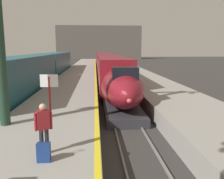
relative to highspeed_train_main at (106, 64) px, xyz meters
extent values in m
cube|color=gray|center=(-4.05, -14.50, -1.43)|extent=(4.80, 110.00, 1.05)
cube|color=gray|center=(4.05, -14.50, -1.43)|extent=(4.80, 110.00, 1.05)
cube|color=yellow|center=(-1.77, -14.50, -0.90)|extent=(0.20, 107.80, 0.01)
cube|color=slate|center=(-0.75, -11.75, -1.89)|extent=(0.08, 110.00, 0.12)
cube|color=slate|center=(0.75, -11.75, -1.89)|extent=(0.08, 110.00, 0.12)
cube|color=slate|center=(-8.85, -11.75, -1.89)|extent=(0.08, 110.00, 0.12)
cube|color=slate|center=(-7.35, -11.75, -1.89)|extent=(0.08, 110.00, 0.12)
ellipsoid|color=maroon|center=(0.00, -24.20, -0.12)|extent=(2.78, 7.42, 2.56)
cube|color=#28282D|center=(0.00, -24.57, -1.68)|extent=(2.46, 6.31, 0.55)
cube|color=black|center=(0.00, -25.87, 0.95)|extent=(1.59, 1.00, 0.90)
sphere|color=#F24C4C|center=(0.00, -27.83, -0.27)|extent=(0.28, 0.28, 0.28)
cube|color=maroon|center=(0.00, -14.98, 0.12)|extent=(2.90, 14.00, 3.05)
cube|color=black|center=(-1.42, -14.98, 0.67)|extent=(0.04, 11.90, 0.80)
cube|color=black|center=(1.42, -14.98, 0.67)|extent=(0.04, 11.90, 0.80)
cube|color=silver|center=(0.00, -14.98, -1.15)|extent=(2.92, 13.30, 0.24)
cube|color=black|center=(0.00, -19.46, -1.67)|extent=(2.03, 2.20, 0.56)
cube|color=black|center=(0.00, -10.50, -1.67)|extent=(2.03, 2.20, 0.56)
cube|color=maroon|center=(0.00, 1.62, 0.12)|extent=(2.90, 18.00, 3.05)
cube|color=black|center=(-1.42, 1.62, 0.67)|extent=(0.04, 15.84, 0.80)
cube|color=black|center=(1.42, 1.62, 0.67)|extent=(0.04, 15.84, 0.80)
cube|color=black|center=(0.00, -4.50, -1.67)|extent=(2.03, 2.20, 0.56)
cube|color=black|center=(0.00, 7.74, -1.67)|extent=(2.03, 2.20, 0.56)
cube|color=maroon|center=(0.00, 20.22, 0.12)|extent=(2.90, 18.00, 3.05)
cube|color=black|center=(-1.42, 20.22, 0.67)|extent=(0.04, 15.84, 0.80)
cube|color=black|center=(1.42, 20.22, 0.67)|extent=(0.04, 15.84, 0.80)
cube|color=black|center=(0.00, 14.10, -1.67)|extent=(2.03, 2.20, 0.56)
cube|color=black|center=(0.00, 26.34, -1.67)|extent=(2.03, 2.20, 0.56)
cube|color=#145660|center=(-8.10, -19.73, 0.20)|extent=(2.85, 18.00, 3.30)
cube|color=black|center=(-9.49, -19.73, 0.70)|extent=(0.04, 15.30, 0.90)
cube|color=black|center=(-6.71, -19.73, 0.70)|extent=(0.04, 15.30, 0.90)
cube|color=black|center=(-8.10, -13.97, -1.69)|extent=(2.00, 2.00, 0.52)
cube|color=#145660|center=(-8.10, -1.13, 0.20)|extent=(2.85, 18.00, 3.30)
cylinder|color=#23232D|center=(-3.41, -32.81, -0.48)|extent=(0.13, 0.13, 0.85)
cylinder|color=#23232D|center=(-3.57, -32.87, -0.48)|extent=(0.13, 0.13, 0.85)
cube|color=maroon|center=(-3.49, -32.84, 0.26)|extent=(0.43, 0.34, 0.62)
cylinder|color=maroon|center=(-3.27, -32.75, 0.21)|extent=(0.09, 0.09, 0.58)
cylinder|color=maroon|center=(-3.72, -32.93, 0.21)|extent=(0.09, 0.09, 0.58)
sphere|color=tan|center=(-3.49, -32.84, 0.68)|extent=(0.22, 0.22, 0.22)
cube|color=navy|center=(-3.41, -33.39, -0.60)|extent=(0.40, 0.22, 0.60)
cylinder|color=#262628|center=(-3.51, -33.39, -0.12)|extent=(0.02, 0.02, 0.36)
cylinder|color=#262628|center=(-3.31, -33.39, -0.12)|extent=(0.02, 0.02, 0.36)
cube|color=#262628|center=(-3.41, -33.39, 0.07)|extent=(0.22, 0.03, 0.02)
cylinder|color=maroon|center=(-4.15, -28.16, 0.10)|extent=(0.10, 0.10, 2.00)
cube|color=white|center=(-4.15, -28.16, 0.90)|extent=(0.90, 0.06, 0.64)
cube|color=#4C4742|center=(0.00, 62.75, 5.05)|extent=(36.00, 2.00, 14.00)
camera|label=1|loc=(-1.81, -40.32, 2.50)|focal=38.23mm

